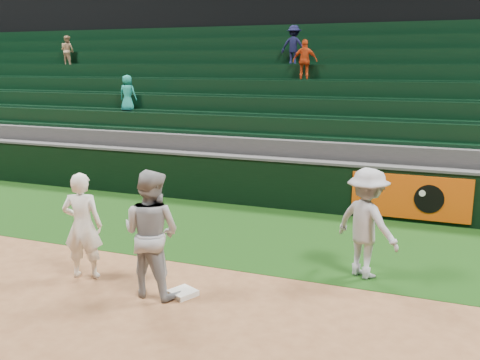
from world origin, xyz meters
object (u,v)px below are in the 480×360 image
at_px(first_base, 183,293).
at_px(baserunner, 151,233).
at_px(base_coach, 367,223).
at_px(first_baseman, 83,226).

xyz_separation_m(first_base, baserunner, (-0.46, -0.11, 0.95)).
bearing_deg(first_base, base_coach, 35.77).
bearing_deg(base_coach, first_base, 66.30).
height_order(first_base, base_coach, base_coach).
bearing_deg(baserunner, first_base, -163.14).
distance_m(first_base, first_baseman, 2.07).
distance_m(first_base, baserunner, 1.06).
xyz_separation_m(first_base, base_coach, (2.51, 1.81, 0.90)).
xyz_separation_m(first_baseman, base_coach, (4.39, 1.74, 0.04)).
relative_size(first_base, baserunner, 0.19).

